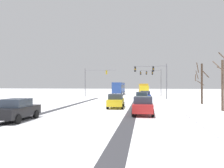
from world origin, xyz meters
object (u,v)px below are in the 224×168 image
Objects in this scene: car_black_fifth at (17,110)px; bus_oncoming at (119,87)px; car_blue_lead at (145,96)px; bare_tree_sidewalk_mid at (223,82)px; car_yellow_cab_third at (116,101)px; car_dark_green_second at (142,97)px; bare_tree_sidewalk_far at (201,82)px; traffic_signal_far_right at (152,76)px; traffic_signal_near_right at (155,74)px; car_red_fourth at (143,106)px; box_truck_delivery at (144,89)px; traffic_signal_far_left at (94,77)px.

bus_oncoming reaches higher than car_black_fifth.
bare_tree_sidewalk_mid reaches higher than car_blue_lead.
car_yellow_cab_third is at bearing 57.78° from car_black_fifth.
car_dark_green_second is 8.59m from bare_tree_sidewalk_far.
traffic_signal_far_right is at bearing 82.24° from car_blue_lead.
car_black_fifth is 45.75m from bus_oncoming.
bare_tree_sidewalk_far is (8.27, -0.39, 2.30)m from car_dark_green_second.
bus_oncoming is (2.34, 45.68, 1.18)m from car_black_fifth.
car_red_fourth is at bearing -96.12° from traffic_signal_near_right.
box_truck_delivery is (9.36, 39.68, 0.82)m from car_black_fifth.
car_blue_lead is 1.00× the size of car_dark_green_second.
car_red_fourth and car_black_fifth have the same top height.
car_black_fifth is at bearing -112.75° from car_blue_lead.
traffic_signal_near_right is 23.20m from bus_oncoming.
bus_oncoming is (-7.24, 22.83, 1.18)m from car_blue_lead.
bus_oncoming is 9.24m from box_truck_delivery.
bus_oncoming is (-6.73, 28.53, 1.18)m from car_dark_green_second.
traffic_signal_far_right is 1.10× the size of bare_tree_sidewalk_far.
traffic_signal_far_right is 1.56× the size of car_yellow_cab_third.
bare_tree_sidewalk_far is at bearing 56.52° from car_red_fourth.
traffic_signal_far_right is 32.25m from car_red_fourth.
car_blue_lead is at bearing 117.89° from bare_tree_sidewalk_mid.
box_truck_delivery is (0.14, 35.22, 0.82)m from car_red_fourth.
box_truck_delivery is (-2.00, 15.22, -3.01)m from traffic_signal_near_right.
car_blue_lead is 24.78m from car_black_fifth.
car_dark_green_second is 12.68m from car_red_fourth.
traffic_signal_far_left reaches higher than car_red_fourth.
car_blue_lead is (-1.85, -13.55, -3.94)m from traffic_signal_far_right.
bare_tree_sidewalk_mid reaches higher than bare_tree_sidewalk_far.
car_black_fifth is 40.78m from box_truck_delivery.
traffic_signal_far_right is at bearing 83.03° from car_dark_green_second.
traffic_signal_far_left is 0.95× the size of box_truck_delivery.
traffic_signal_far_right is 19.80m from car_dark_green_second.
car_yellow_cab_third is at bearing -104.76° from car_blue_lead.
box_truck_delivery reaches higher than car_black_fifth.
car_red_fourth is 10.24m from car_black_fifth.
car_dark_green_second is 0.70× the size of bare_tree_sidewalk_mid.
bare_tree_sidewalk_mid is (19.15, -24.29, -1.53)m from traffic_signal_far_left.
car_red_fourth is at bearing -90.24° from box_truck_delivery.
traffic_signal_far_right reaches higher than bus_oncoming.
traffic_signal_far_left is 30.53m from car_red_fourth.
bare_tree_sidewalk_mid is (5.88, -16.09, -1.68)m from traffic_signal_near_right.
traffic_signal_near_right reaches higher than bare_tree_sidewalk_far.
traffic_signal_far_right reaches higher than box_truck_delivery.
car_red_fourth is 9.18m from bare_tree_sidewalk_mid.
traffic_signal_near_right and traffic_signal_far_right have the same top height.
box_truck_delivery is at bearing 76.72° from car_black_fifth.
car_yellow_cab_third is (-5.25, -14.76, -3.83)m from traffic_signal_near_right.
traffic_signal_near_right is 1.57× the size of car_black_fifth.
car_yellow_cab_third is at bearing -70.73° from traffic_signal_far_left.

